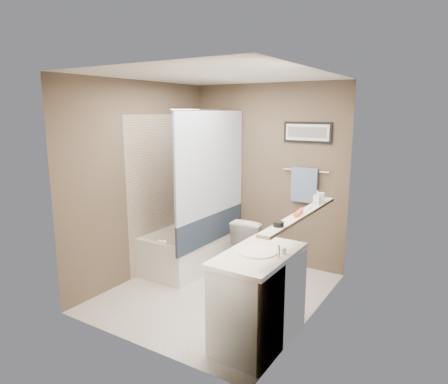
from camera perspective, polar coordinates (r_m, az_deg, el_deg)
The scene contains 32 objects.
ground at distance 4.72m, azimuth -0.99°, elevation -14.14°, with size 2.50×2.50×0.00m, color silver.
ceiling at distance 4.27m, azimuth -1.11°, elevation 16.05°, with size 2.20×2.50×0.04m, color white.
wall_back at distance 5.39m, azimuth 6.09°, elevation 2.47°, with size 2.20×0.04×2.40m, color brown.
wall_front at distance 3.40m, azimuth -12.44°, elevation -3.12°, with size 2.20×0.04×2.40m, color brown.
wall_left at distance 5.00m, azimuth -11.50°, elevation 1.58°, with size 0.04×2.50×2.40m, color brown.
wall_right at distance 3.87m, azimuth 12.50°, elevation -1.35°, with size 0.04×2.50×2.40m, color brown.
tile_surround at distance 5.41m, azimuth -7.88°, elevation 0.30°, with size 0.02×1.55×2.00m, color tan.
curtain_rod at distance 4.89m, azimuth -1.84°, elevation 11.60°, with size 0.02×0.02×1.55m, color silver.
curtain_upper at distance 4.93m, azimuth -1.79°, elevation 4.03°, with size 0.03×1.45×1.28m, color white.
curtain_lower at distance 5.10m, azimuth -1.74°, elevation -5.13°, with size 0.03×1.45×0.36m, color #233142.
mirror at distance 3.65m, azimuth 12.14°, elevation 4.62°, with size 0.02×1.60×1.00m, color silver.
shelf at distance 3.77m, azimuth 11.02°, elevation -3.19°, with size 0.12×1.60×0.03m, color silver.
towel_bar at distance 5.15m, azimuth 11.56°, elevation 3.00°, with size 0.02×0.02×0.60m, color silver.
towel at distance 5.16m, azimuth 11.40°, elevation 0.99°, with size 0.34×0.05×0.44m, color #94B2D7.
art_frame at distance 5.12m, azimuth 11.84°, elevation 8.34°, with size 0.62×0.03×0.26m, color black.
art_mat at distance 5.11m, azimuth 11.79°, elevation 8.33°, with size 0.56×0.00×0.20m, color white.
art_image at distance 5.10m, azimuth 11.78°, elevation 8.33°, with size 0.50×0.00×0.13m, color #595959.
door at distance 3.10m, azimuth -5.06°, elevation -8.18°, with size 0.80×0.02×2.00m, color silver.
door_handle at distance 3.34m, azimuth -9.08°, elevation -6.84°, with size 0.02×0.02×0.10m, color silver.
bathtub at distance 5.46m, azimuth -4.35°, elevation -7.69°, with size 0.70×1.50×0.50m, color white.
tub_rim at distance 5.38m, azimuth -4.39°, elevation -5.17°, with size 0.56×1.36×0.02m, color beige.
toilet at distance 5.31m, azimuth 4.31°, elevation -7.15°, with size 0.39×0.68×0.69m, color white.
vanity at distance 3.67m, azimuth 4.95°, elevation -15.15°, with size 0.50×0.90×0.80m, color white.
countertop at distance 3.50m, azimuth 4.92°, elevation -8.96°, with size 0.54×0.96×0.04m, color white.
sink_basin at distance 3.50m, azimuth 4.78°, elevation -8.50°, with size 0.34×0.34×0.01m, color white.
faucet_spout at distance 3.40m, azimuth 7.82°, elevation -8.40°, with size 0.02×0.02×0.10m, color silver.
faucet_knob at distance 3.50m, azimuth 8.50°, elevation -8.22°, with size 0.05×0.05×0.05m, color silver.
candle_bowl_near at distance 3.30m, azimuth 7.79°, elevation -4.57°, with size 0.09×0.09×0.04m, color black.
hair_brush_front at distance 3.69m, azimuth 10.61°, elevation -2.89°, with size 0.04×0.04×0.22m, color #F15222.
pink_comb at distance 3.95m, azimuth 12.11°, elevation -2.26°, with size 0.03×0.16×0.01m, color pink.
glass_jar at distance 4.24m, azimuth 13.65°, elevation -0.75°, with size 0.08×0.08×0.10m, color white.
soap_bottle at distance 4.13m, azimuth 13.15°, elevation -0.78°, with size 0.06×0.06×0.14m, color #999999.
Camera 1 is at (2.32, -3.56, 2.04)m, focal length 32.00 mm.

